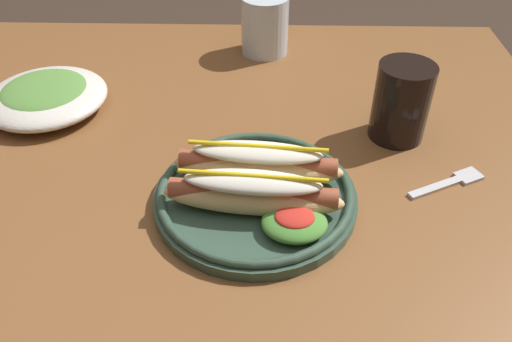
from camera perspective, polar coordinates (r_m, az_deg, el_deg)
dining_table at (r=0.89m, az=-4.31°, el=-1.86°), size 1.13×0.83×0.74m
hot_dog_plate at (r=0.67m, az=0.11°, el=-2.05°), size 0.27×0.27×0.08m
fork at (r=0.77m, az=20.77°, el=-1.16°), size 0.12×0.07×0.00m
soda_cup at (r=0.81m, az=15.78°, el=7.35°), size 0.08×0.08×0.12m
water_cup at (r=1.04m, az=0.98°, el=15.86°), size 0.09×0.09×0.11m
side_bowl at (r=0.93m, az=-22.24°, el=7.70°), size 0.20×0.20×0.05m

